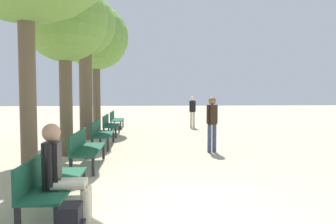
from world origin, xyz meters
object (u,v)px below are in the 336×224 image
(pedestrian_mid, at_px, (212,121))
(person_seated, at_px, (61,170))
(bench_row_4, at_px, (115,118))
(tree_row_3, at_px, (96,38))
(bench_row_1, at_px, (85,146))
(tree_row_1, at_px, (65,21))
(tree_row_2, at_px, (85,28))
(bench_row_3, at_px, (109,124))
(pedestrian_near, at_px, (193,110))
(bench_row_0, at_px, (50,179))
(bench_row_2, at_px, (101,132))

(pedestrian_mid, bearing_deg, person_seated, -122.77)
(bench_row_4, height_order, person_seated, person_seated)
(bench_row_4, relative_size, tree_row_3, 0.33)
(bench_row_1, height_order, person_seated, person_seated)
(bench_row_1, distance_m, person_seated, 3.22)
(bench_row_1, bearing_deg, tree_row_1, 116.94)
(bench_row_1, height_order, tree_row_2, tree_row_2)
(bench_row_3, relative_size, tree_row_2, 0.36)
(bench_row_1, bearing_deg, pedestrian_near, 65.22)
(tree_row_2, relative_size, pedestrian_mid, 3.35)
(bench_row_1, xyz_separation_m, tree_row_3, (-0.74, 7.44, 3.71))
(bench_row_0, height_order, person_seated, person_seated)
(bench_row_3, bearing_deg, bench_row_2, -90.00)
(bench_row_1, height_order, pedestrian_mid, pedestrian_mid)
(tree_row_3, bearing_deg, bench_row_4, 57.28)
(bench_row_0, height_order, tree_row_2, tree_row_2)
(bench_row_1, distance_m, pedestrian_near, 9.03)
(tree_row_3, bearing_deg, bench_row_0, -85.91)
(bench_row_0, height_order, bench_row_1, same)
(pedestrian_near, bearing_deg, bench_row_2, -125.36)
(tree_row_3, relative_size, pedestrian_mid, 3.56)
(tree_row_1, height_order, tree_row_2, tree_row_2)
(tree_row_3, distance_m, pedestrian_near, 5.64)
(bench_row_1, distance_m, tree_row_2, 5.89)
(bench_row_2, relative_size, pedestrian_near, 1.22)
(bench_row_2, bearing_deg, bench_row_3, 90.00)
(bench_row_3, bearing_deg, pedestrian_mid, -51.22)
(bench_row_1, height_order, tree_row_3, tree_row_3)
(bench_row_2, relative_size, tree_row_1, 0.39)
(person_seated, distance_m, pedestrian_mid, 5.70)
(bench_row_3, distance_m, tree_row_3, 4.15)
(bench_row_0, bearing_deg, tree_row_1, 99.69)
(bench_row_0, height_order, bench_row_4, same)
(pedestrian_near, bearing_deg, bench_row_0, -108.88)
(bench_row_3, relative_size, tree_row_1, 0.39)
(tree_row_3, xyz_separation_m, pedestrian_near, (4.52, 0.75, -3.29))
(tree_row_2, xyz_separation_m, person_seated, (0.98, -7.82, -3.38))
(tree_row_1, bearing_deg, bench_row_2, 62.49)
(tree_row_3, height_order, person_seated, tree_row_3)
(bench_row_0, relative_size, tree_row_2, 0.36)
(bench_row_0, height_order, tree_row_3, tree_row_3)
(bench_row_2, distance_m, tree_row_1, 3.55)
(bench_row_0, height_order, bench_row_2, same)
(bench_row_2, distance_m, bench_row_3, 2.86)
(bench_row_1, distance_m, bench_row_2, 2.86)
(bench_row_2, xyz_separation_m, pedestrian_near, (3.78, 5.33, 0.42))
(bench_row_4, bearing_deg, bench_row_0, -90.00)
(bench_row_0, bearing_deg, bench_row_1, 90.00)
(tree_row_1, bearing_deg, bench_row_1, -63.06)
(bench_row_0, xyz_separation_m, person_seated, (0.24, -0.34, 0.21))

